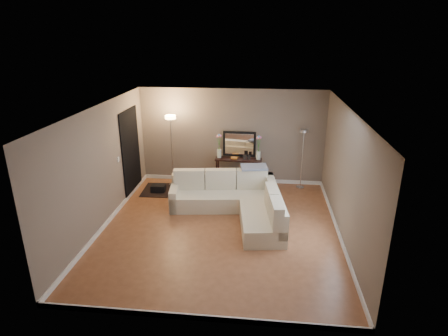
# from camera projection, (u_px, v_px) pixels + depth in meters

# --- Properties ---
(floor) EXTENTS (5.00, 5.50, 0.01)m
(floor) POSITION_uv_depth(u_px,v_px,m) (220.00, 229.00, 8.05)
(floor) COLOR #945735
(floor) RESTS_ON ground
(ceiling) EXTENTS (5.00, 5.50, 0.01)m
(ceiling) POSITION_uv_depth(u_px,v_px,m) (219.00, 108.00, 7.16)
(ceiling) COLOR white
(ceiling) RESTS_ON ground
(wall_back) EXTENTS (5.00, 0.02, 2.60)m
(wall_back) POSITION_uv_depth(u_px,v_px,m) (232.00, 137.00, 10.18)
(wall_back) COLOR #77695B
(wall_back) RESTS_ON ground
(wall_front) EXTENTS (5.00, 0.02, 2.60)m
(wall_front) POSITION_uv_depth(u_px,v_px,m) (195.00, 244.00, 5.02)
(wall_front) COLOR #77695B
(wall_front) RESTS_ON ground
(wall_left) EXTENTS (0.02, 5.50, 2.60)m
(wall_left) POSITION_uv_depth(u_px,v_px,m) (101.00, 168.00, 7.86)
(wall_left) COLOR #77695B
(wall_left) RESTS_ON ground
(wall_right) EXTENTS (0.02, 5.50, 2.60)m
(wall_right) POSITION_uv_depth(u_px,v_px,m) (346.00, 177.00, 7.35)
(wall_right) COLOR #77695B
(wall_right) RESTS_ON ground
(baseboard_back) EXTENTS (5.00, 0.03, 0.10)m
(baseboard_back) POSITION_uv_depth(u_px,v_px,m) (231.00, 180.00, 10.59)
(baseboard_back) COLOR white
(baseboard_back) RESTS_ON ground
(baseboard_front) EXTENTS (5.00, 0.03, 0.10)m
(baseboard_front) POSITION_uv_depth(u_px,v_px,m) (198.00, 317.00, 5.48)
(baseboard_front) COLOR white
(baseboard_front) RESTS_ON ground
(baseboard_left) EXTENTS (0.03, 5.50, 0.10)m
(baseboard_left) POSITION_uv_depth(u_px,v_px,m) (109.00, 221.00, 8.28)
(baseboard_left) COLOR white
(baseboard_left) RESTS_ON ground
(baseboard_right) EXTENTS (0.03, 5.50, 0.10)m
(baseboard_right) POSITION_uv_depth(u_px,v_px,m) (338.00, 233.00, 7.78)
(baseboard_right) COLOR white
(baseboard_right) RESTS_ON ground
(doorway) EXTENTS (0.02, 1.20, 2.20)m
(doorway) POSITION_uv_depth(u_px,v_px,m) (131.00, 152.00, 9.51)
(doorway) COLOR black
(doorway) RESTS_ON ground
(switch_plate) EXTENTS (0.02, 0.08, 0.12)m
(switch_plate) POSITION_uv_depth(u_px,v_px,m) (118.00, 159.00, 8.68)
(switch_plate) COLOR white
(switch_plate) RESTS_ON ground
(sectional_sofa) EXTENTS (2.75, 2.46, 0.87)m
(sectional_sofa) POSITION_uv_depth(u_px,v_px,m) (237.00, 201.00, 8.62)
(sectional_sofa) COLOR beige
(sectional_sofa) RESTS_ON floor
(throw_blanket) EXTENTS (0.68, 0.47, 0.08)m
(throw_blanket) POSITION_uv_depth(u_px,v_px,m) (254.00, 167.00, 8.99)
(throw_blanket) COLOR gray
(throw_blanket) RESTS_ON sectional_sofa
(console_table) EXTENTS (1.26, 0.39, 0.77)m
(console_table) POSITION_uv_depth(u_px,v_px,m) (236.00, 170.00, 10.19)
(console_table) COLOR black
(console_table) RESTS_ON floor
(leaning_mirror) EXTENTS (0.89, 0.08, 0.69)m
(leaning_mirror) POSITION_uv_depth(u_px,v_px,m) (239.00, 144.00, 10.08)
(leaning_mirror) COLOR black
(leaning_mirror) RESTS_ON console_table
(table_decor) EXTENTS (0.53, 0.12, 0.12)m
(table_decor) POSITION_uv_depth(u_px,v_px,m) (238.00, 158.00, 10.01)
(table_decor) COLOR orange
(table_decor) RESTS_ON console_table
(flower_vase_left) EXTENTS (0.14, 0.12, 0.66)m
(flower_vase_left) POSITION_uv_depth(u_px,v_px,m) (219.00, 148.00, 10.03)
(flower_vase_left) COLOR silver
(flower_vase_left) RESTS_ON console_table
(flower_vase_right) EXTENTS (0.14, 0.12, 0.66)m
(flower_vase_right) POSITION_uv_depth(u_px,v_px,m) (258.00, 149.00, 9.89)
(flower_vase_right) COLOR silver
(flower_vase_right) RESTS_ON console_table
(floor_lamp_lit) EXTENTS (0.29, 0.29, 1.95)m
(floor_lamp_lit) POSITION_uv_depth(u_px,v_px,m) (171.00, 137.00, 9.85)
(floor_lamp_lit) COLOR silver
(floor_lamp_lit) RESTS_ON floor
(floor_lamp_unlit) EXTENTS (0.29, 0.29, 1.63)m
(floor_lamp_unlit) POSITION_uv_depth(u_px,v_px,m) (303.00, 147.00, 9.76)
(floor_lamp_unlit) COLOR silver
(floor_lamp_unlit) RESTS_ON floor
(charcoal_rug) EXTENTS (1.32, 1.01, 0.02)m
(charcoal_rug) POSITION_uv_depth(u_px,v_px,m) (167.00, 190.00, 9.98)
(charcoal_rug) COLOR black
(charcoal_rug) RESTS_ON floor
(black_bag) EXTENTS (0.37, 0.27, 0.23)m
(black_bag) POSITION_uv_depth(u_px,v_px,m) (158.00, 189.00, 9.88)
(black_bag) COLOR black
(black_bag) RESTS_ON charcoal_rug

